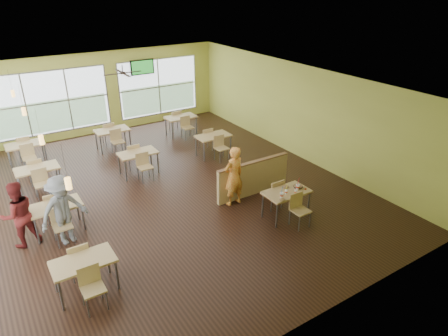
# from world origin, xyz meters

# --- Properties ---
(room) EXTENTS (12.00, 12.04, 3.20)m
(room) POSITION_xyz_m (0.00, 0.00, 1.60)
(room) COLOR black
(room) RESTS_ON ground
(window_bays) EXTENTS (9.24, 10.24, 2.38)m
(window_bays) POSITION_xyz_m (-2.65, 3.08, 1.48)
(window_bays) COLOR white
(window_bays) RESTS_ON room
(main_table) EXTENTS (1.22, 1.52, 0.87)m
(main_table) POSITION_xyz_m (2.00, -3.00, 0.63)
(main_table) COLOR tan
(main_table) RESTS_ON floor
(half_wall_divider) EXTENTS (2.40, 0.14, 1.04)m
(half_wall_divider) POSITION_xyz_m (2.00, -1.55, 0.52)
(half_wall_divider) COLOR tan
(half_wall_divider) RESTS_ON floor
(dining_tables) EXTENTS (6.92, 8.72, 0.87)m
(dining_tables) POSITION_xyz_m (-1.05, 1.71, 0.63)
(dining_tables) COLOR tan
(dining_tables) RESTS_ON floor
(pendant_lights) EXTENTS (0.11, 7.31, 0.86)m
(pendant_lights) POSITION_xyz_m (-3.20, 0.68, 2.45)
(pendant_lights) COLOR #2D2119
(pendant_lights) RESTS_ON ceiling
(ceiling_fan) EXTENTS (1.25, 1.25, 0.29)m
(ceiling_fan) POSITION_xyz_m (-0.00, 3.00, 2.95)
(ceiling_fan) COLOR #2D2119
(ceiling_fan) RESTS_ON ceiling
(tv_backwall) EXTENTS (1.00, 0.07, 0.60)m
(tv_backwall) POSITION_xyz_m (1.80, 5.90, 2.45)
(tv_backwall) COLOR black
(tv_backwall) RESTS_ON wall_back
(man_plaid) EXTENTS (0.66, 0.47, 1.71)m
(man_plaid) POSITION_xyz_m (1.21, -1.71, 0.86)
(man_plaid) COLOR #EB561A
(man_plaid) RESTS_ON floor
(patron_maroon) EXTENTS (0.90, 0.75, 1.64)m
(patron_maroon) POSITION_xyz_m (-4.02, -0.61, 0.82)
(patron_maroon) COLOR #5E1716
(patron_maroon) RESTS_ON floor
(patron_grey) EXTENTS (1.26, 0.92, 1.74)m
(patron_grey) POSITION_xyz_m (-3.12, -1.07, 0.87)
(patron_grey) COLOR slate
(patron_grey) RESTS_ON floor
(cup_blue) EXTENTS (0.10, 0.10, 0.35)m
(cup_blue) POSITION_xyz_m (1.67, -3.18, 0.82)
(cup_blue) COLOR white
(cup_blue) RESTS_ON main_table
(cup_yellow) EXTENTS (0.08, 0.08, 0.30)m
(cup_yellow) POSITION_xyz_m (1.90, -3.09, 0.81)
(cup_yellow) COLOR white
(cup_yellow) RESTS_ON main_table
(cup_red_near) EXTENTS (0.09, 0.09, 0.31)m
(cup_red_near) POSITION_xyz_m (2.10, -3.23, 0.81)
(cup_red_near) COLOR white
(cup_red_near) RESTS_ON main_table
(cup_red_far) EXTENTS (0.10, 0.10, 0.38)m
(cup_red_far) POSITION_xyz_m (2.31, -3.07, 0.83)
(cup_red_far) COLOR white
(cup_red_far) RESTS_ON main_table
(food_basket) EXTENTS (0.26, 0.26, 0.06)m
(food_basket) POSITION_xyz_m (2.38, -3.00, 0.78)
(food_basket) COLOR black
(food_basket) RESTS_ON main_table
(ketchup_cup) EXTENTS (0.05, 0.05, 0.02)m
(ketchup_cup) POSITION_xyz_m (2.48, -3.18, 0.76)
(ketchup_cup) COLOR #921D00
(ketchup_cup) RESTS_ON main_table
(wrapper_left) EXTENTS (0.17, 0.16, 0.04)m
(wrapper_left) POSITION_xyz_m (1.60, -3.29, 0.77)
(wrapper_left) COLOR #8F6745
(wrapper_left) RESTS_ON main_table
(wrapper_mid) EXTENTS (0.19, 0.17, 0.05)m
(wrapper_mid) POSITION_xyz_m (2.11, -2.82, 0.77)
(wrapper_mid) COLOR #8F6745
(wrapper_mid) RESTS_ON main_table
(wrapper_right) EXTENTS (0.16, 0.15, 0.04)m
(wrapper_right) POSITION_xyz_m (2.16, -3.30, 0.77)
(wrapper_right) COLOR #8F6745
(wrapper_right) RESTS_ON main_table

